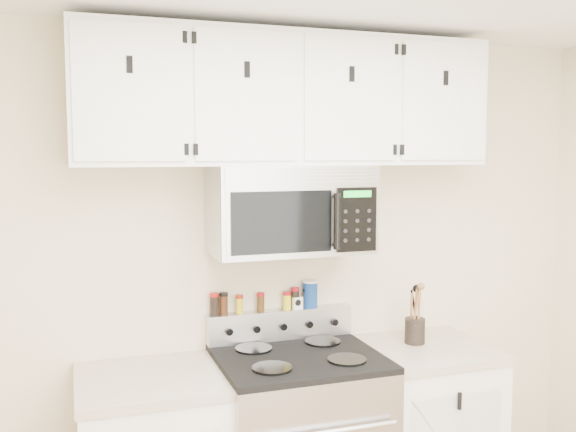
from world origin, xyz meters
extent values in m
cube|color=beige|center=(0.00, 1.75, 1.25)|extent=(3.50, 0.01, 2.50)
cube|color=black|center=(0.00, 1.43, 0.94)|extent=(0.76, 0.65, 0.03)
cube|color=#B7B7BA|center=(0.00, 1.71, 1.03)|extent=(0.76, 0.08, 0.15)
cylinder|color=black|center=(-0.18, 1.28, 0.96)|extent=(0.18, 0.18, 0.01)
cylinder|color=black|center=(0.18, 1.28, 0.96)|extent=(0.18, 0.18, 0.01)
cylinder|color=black|center=(-0.18, 1.57, 0.96)|extent=(0.18, 0.18, 0.01)
cylinder|color=black|center=(0.18, 1.57, 0.96)|extent=(0.18, 0.18, 0.01)
cube|color=gray|center=(-0.69, 1.45, 0.90)|extent=(0.64, 0.62, 0.04)
cube|color=gray|center=(0.69, 1.45, 0.90)|extent=(0.64, 0.62, 0.04)
cube|color=#9E9EA3|center=(0.00, 1.56, 1.63)|extent=(0.76, 0.38, 0.42)
cube|color=#B7B7BA|center=(0.00, 1.36, 1.80)|extent=(0.73, 0.01, 0.08)
cube|color=black|center=(-0.10, 1.36, 1.59)|extent=(0.47, 0.01, 0.28)
cube|color=black|center=(0.26, 1.36, 1.59)|extent=(0.20, 0.01, 0.30)
cylinder|color=black|center=(0.15, 1.33, 1.59)|extent=(0.03, 0.03, 0.26)
cube|color=white|center=(0.00, 1.58, 2.15)|extent=(2.00, 0.33, 0.62)
cube|color=white|center=(-0.75, 1.41, 2.15)|extent=(0.46, 0.01, 0.57)
cube|color=black|center=(-0.75, 1.41, 2.26)|extent=(0.02, 0.01, 0.07)
cube|color=white|center=(-0.25, 1.41, 2.15)|extent=(0.46, 0.01, 0.57)
cube|color=black|center=(-0.25, 1.41, 2.26)|extent=(0.03, 0.01, 0.07)
cube|color=white|center=(0.25, 1.41, 2.15)|extent=(0.46, 0.01, 0.57)
cube|color=black|center=(0.25, 1.41, 2.26)|extent=(0.03, 0.01, 0.07)
cube|color=white|center=(0.75, 1.41, 2.15)|extent=(0.46, 0.01, 0.57)
cube|color=black|center=(0.75, 1.41, 2.26)|extent=(0.02, 0.01, 0.07)
cylinder|color=black|center=(0.66, 1.50, 0.99)|extent=(0.10, 0.10, 0.13)
cylinder|color=brown|center=(0.66, 1.50, 1.08)|extent=(0.01, 0.01, 0.24)
cylinder|color=brown|center=(0.68, 1.49, 1.09)|extent=(0.01, 0.01, 0.26)
cylinder|color=brown|center=(0.65, 1.51, 1.08)|extent=(0.01, 0.01, 0.23)
cylinder|color=black|center=(0.67, 1.52, 1.08)|extent=(0.01, 0.01, 0.23)
cylinder|color=brown|center=(0.65, 1.49, 1.09)|extent=(0.01, 0.01, 0.25)
cube|color=white|center=(0.09, 1.71, 1.13)|extent=(0.06, 0.05, 0.06)
cylinder|color=navy|center=(0.16, 1.71, 1.17)|extent=(0.08, 0.08, 0.13)
cylinder|color=white|center=(0.16, 1.71, 1.24)|extent=(0.08, 0.08, 0.01)
cylinder|color=black|center=(-0.34, 1.71, 1.15)|extent=(0.04, 0.04, 0.09)
cylinder|color=#A6110C|center=(-0.34, 1.71, 1.20)|extent=(0.05, 0.05, 0.02)
cylinder|color=#3C1D0E|center=(-0.29, 1.71, 1.15)|extent=(0.04, 0.04, 0.09)
cylinder|color=black|center=(-0.29, 1.71, 1.20)|extent=(0.04, 0.04, 0.02)
cylinder|color=gold|center=(-0.21, 1.71, 1.14)|extent=(0.04, 0.04, 0.08)
cylinder|color=#A21D0C|center=(-0.21, 1.71, 1.18)|extent=(0.04, 0.04, 0.02)
cylinder|color=#412A0F|center=(-0.10, 1.71, 1.14)|extent=(0.04, 0.04, 0.08)
cylinder|color=#9E0C13|center=(-0.10, 1.71, 1.19)|extent=(0.04, 0.04, 0.02)
cylinder|color=yellow|center=(0.04, 1.71, 1.14)|extent=(0.04, 0.04, 0.07)
cylinder|color=#AA0D1B|center=(0.04, 1.71, 1.18)|extent=(0.04, 0.04, 0.02)
cylinder|color=black|center=(0.08, 1.71, 1.15)|extent=(0.04, 0.04, 0.09)
cylinder|color=#A40C18|center=(0.08, 1.71, 1.20)|extent=(0.04, 0.04, 0.02)
cylinder|color=#422F0F|center=(0.15, 1.71, 1.14)|extent=(0.04, 0.04, 0.09)
cylinder|color=black|center=(0.15, 1.71, 1.19)|extent=(0.05, 0.05, 0.02)
camera|label=1|loc=(-1.00, -1.34, 1.90)|focal=40.00mm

